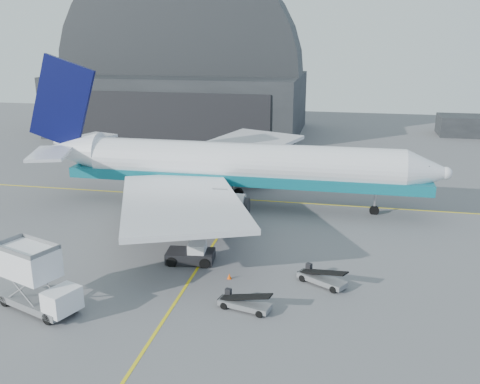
% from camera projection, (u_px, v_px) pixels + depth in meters
% --- Properties ---
extents(ground, '(200.00, 200.00, 0.00)m').
position_uv_depth(ground, '(201.00, 264.00, 49.38)').
color(ground, '#565659').
rests_on(ground, ground).
extents(taxi_lines, '(80.00, 42.12, 0.02)m').
position_uv_depth(taxi_lines, '(230.00, 218.00, 61.26)').
color(taxi_lines, yellow).
rests_on(taxi_lines, ground).
extents(hangar, '(50.00, 28.30, 28.00)m').
position_uv_depth(hangar, '(181.00, 86.00, 111.72)').
color(hangar, black).
rests_on(hangar, ground).
extents(distant_bldg_a, '(14.00, 8.00, 4.00)m').
position_uv_depth(distant_bldg_a, '(473.00, 136.00, 109.70)').
color(distant_bldg_a, black).
rests_on(distant_bldg_a, ground).
extents(airliner, '(51.70, 50.14, 18.15)m').
position_uv_depth(airliner, '(227.00, 165.00, 64.54)').
color(airliner, white).
rests_on(airliner, ground).
extents(catering_truck, '(7.57, 4.97, 4.89)m').
position_uv_depth(catering_truck, '(35.00, 279.00, 40.77)').
color(catering_truck, slate).
rests_on(catering_truck, ground).
extents(pushback_tug, '(4.58, 2.96, 2.02)m').
position_uv_depth(pushback_tug, '(192.00, 255.00, 49.50)').
color(pushback_tug, black).
rests_on(pushback_tug, ground).
extents(belt_loader_a, '(4.43, 2.30, 1.65)m').
position_uv_depth(belt_loader_a, '(244.00, 303.00, 41.18)').
color(belt_loader_a, slate).
rests_on(belt_loader_a, ground).
extents(belt_loader_b, '(4.41, 3.43, 1.73)m').
position_uv_depth(belt_loader_b, '(322.00, 278.00, 45.26)').
color(belt_loader_b, slate).
rests_on(belt_loader_b, ground).
extents(traffic_cone, '(0.35, 0.35, 0.51)m').
position_uv_depth(traffic_cone, '(229.00, 276.00, 46.30)').
color(traffic_cone, '#FF5608').
rests_on(traffic_cone, ground).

